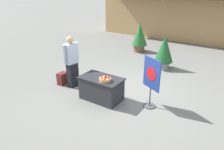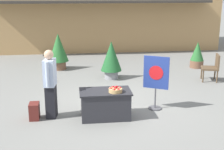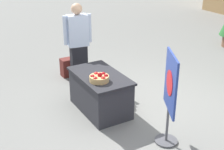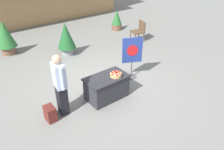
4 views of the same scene
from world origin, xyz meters
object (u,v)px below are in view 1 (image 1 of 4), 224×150
poster_board (151,80)px  potted_plant_near_right (164,51)px  display_table (101,88)px  potted_plant_near_left (140,36)px  backpack (63,78)px  apple_basket (105,79)px  person_visitor (72,62)px

poster_board → potted_plant_near_right: size_ratio=1.07×
display_table → potted_plant_near_left: size_ratio=0.88×
display_table → poster_board: (1.40, 0.43, 0.47)m
display_table → backpack: (-1.77, 0.11, -0.15)m
apple_basket → potted_plant_near_left: (-1.60, 5.25, 0.03)m
apple_basket → poster_board: bearing=25.8°
display_table → poster_board: 1.54m
apple_basket → potted_plant_near_right: 3.66m
display_table → poster_board: poster_board is taller
display_table → backpack: display_table is taller
apple_basket → poster_board: size_ratio=0.23×
person_visitor → backpack: (-0.42, -0.09, -0.68)m
backpack → poster_board: poster_board is taller
potted_plant_near_left → person_visitor: bearing=-89.8°
person_visitor → apple_basket: bearing=-3.5°
potted_plant_near_left → potted_plant_near_right: bearing=-39.6°
person_visitor → potted_plant_near_left: size_ratio=1.20×
person_visitor → poster_board: 2.76m
person_visitor → backpack: 0.81m
display_table → person_visitor: bearing=171.8°
display_table → person_visitor: 1.46m
potted_plant_near_right → potted_plant_near_left: bearing=140.4°
person_visitor → potted_plant_near_left: (-0.01, 4.92, -0.09)m
backpack → potted_plant_near_left: (0.41, 5.00, 0.59)m
apple_basket → backpack: apple_basket is taller
display_table → apple_basket: bearing=-29.5°
poster_board → potted_plant_near_right: 3.19m
potted_plant_near_right → apple_basket: bearing=-95.2°
display_table → apple_basket: size_ratio=3.86×
backpack → potted_plant_near_right: bearing=55.4°
person_visitor → poster_board: (2.75, 0.23, -0.06)m
apple_basket → person_visitor: size_ratio=0.19×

